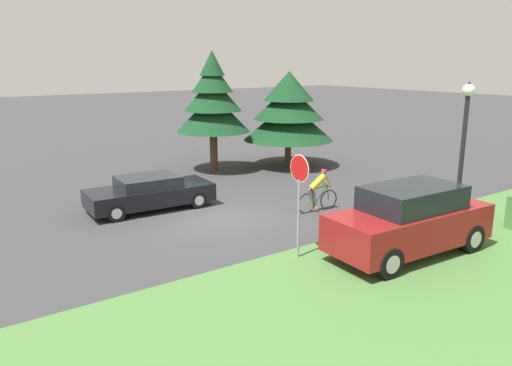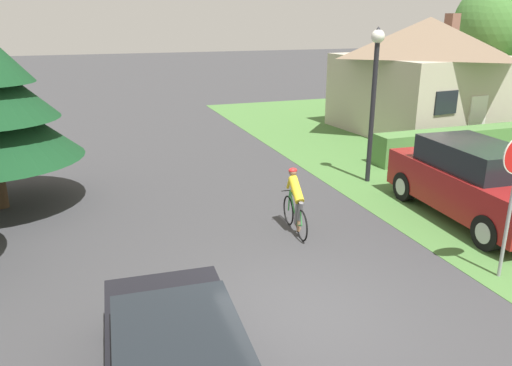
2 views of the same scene
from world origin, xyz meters
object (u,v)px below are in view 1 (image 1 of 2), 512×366
parked_suv_right (410,221)px  sedan_left_lane (150,193)px  cyclist (318,191)px  conifer_tall_near (213,101)px  street_lamp (464,131)px  conifer_tall_far (289,111)px  stop_sign (299,185)px

parked_suv_right → sedan_left_lane: bearing=119.5°
cyclist → conifer_tall_near: 8.60m
street_lamp → conifer_tall_near: size_ratio=0.81×
cyclist → sedan_left_lane: bearing=147.2°
sedan_left_lane → conifer_tall_far: 9.82m
conifer_tall_far → street_lamp: bearing=-7.1°
stop_sign → street_lamp: size_ratio=0.62×
sedan_left_lane → parked_suv_right: 9.33m
parked_suv_right → conifer_tall_near: conifer_tall_near is taller
sedan_left_lane → parked_suv_right: parked_suv_right is taller
sedan_left_lane → stop_sign: stop_sign is taller
cyclist → conifer_tall_near: conifer_tall_near is taller
sedan_left_lane → conifer_tall_far: size_ratio=0.95×
parked_suv_right → street_lamp: 4.24m
cyclist → stop_sign: (2.97, -3.42, 1.34)m
conifer_tall_near → stop_sign: bearing=-19.2°
stop_sign → sedan_left_lane: bearing=11.5°
stop_sign → conifer_tall_far: size_ratio=0.60×
sedan_left_lane → conifer_tall_far: bearing=22.4°
cyclist → street_lamp: (3.76, 2.83, 2.40)m
sedan_left_lane → stop_sign: 7.04m
sedan_left_lane → cyclist: 6.15m
stop_sign → conifer_tall_near: (-11.13, 3.88, 1.37)m
street_lamp → conifer_tall_near: (-11.92, -2.37, 0.30)m
street_lamp → conifer_tall_far: (-10.66, 1.34, -0.28)m
parked_suv_right → conifer_tall_near: bearing=87.8°
conifer_tall_near → conifer_tall_far: 3.96m
stop_sign → street_lamp: 6.39m
cyclist → conifer_tall_near: size_ratio=0.30×
street_lamp → cyclist: bearing=-143.0°
sedan_left_lane → street_lamp: bearing=-41.1°
street_lamp → conifer_tall_far: size_ratio=0.97×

